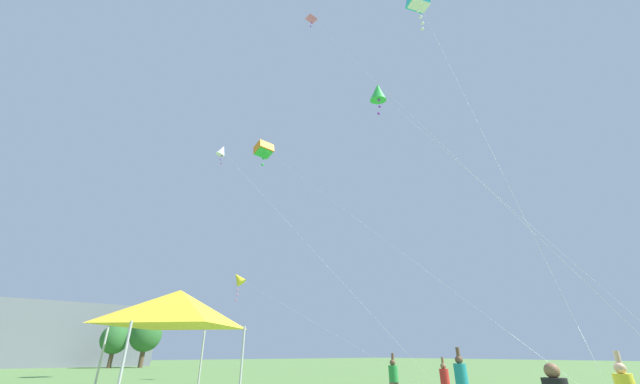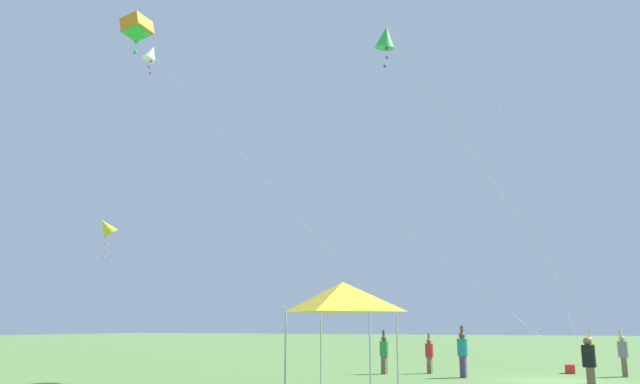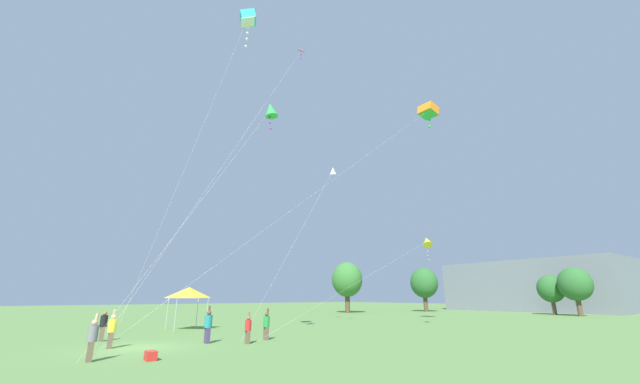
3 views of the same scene
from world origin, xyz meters
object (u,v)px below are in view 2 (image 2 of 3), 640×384
festival_tent (343,297)px  kite_yellow_diamond_3 (106,227)px  person_grey_shirt (623,354)px  kite_green_diamond_2 (386,38)px  kite_white_diamond_0 (152,54)px  person_green_shirt (384,353)px  person_yellow_shirt (591,357)px  person_red_shirt (429,354)px  cooler_box (570,369)px  person_black_shirt (589,363)px  kite_orange_box_4 (137,27)px  person_teal_shirt (463,352)px

festival_tent → kite_yellow_diamond_3: kite_yellow_diamond_3 is taller
person_grey_shirt → kite_green_diamond_2: kite_green_diamond_2 is taller
festival_tent → kite_white_diamond_0: 17.00m
person_green_shirt → person_yellow_shirt: 8.43m
person_green_shirt → person_red_shirt: person_green_shirt is taller
cooler_box → person_grey_shirt: bearing=-117.6°
kite_white_diamond_0 → kite_green_diamond_2: 11.15m
person_grey_shirt → person_yellow_shirt: bearing=67.2°
person_black_shirt → kite_yellow_diamond_3: size_ratio=0.09×
kite_white_diamond_0 → kite_orange_box_4: (6.77, 6.88, 5.89)m
person_teal_shirt → kite_yellow_diamond_3: bearing=36.9°
cooler_box → person_teal_shirt: bearing=136.9°
cooler_box → person_yellow_shirt: bearing=-169.7°
person_grey_shirt → cooler_box: bearing=-33.5°
person_grey_shirt → person_black_shirt: (-7.70, 1.21, 0.00)m
cooler_box → kite_yellow_diamond_3: kite_yellow_diamond_3 is taller
cooler_box → person_grey_shirt: size_ratio=0.35×
person_black_shirt → kite_white_diamond_0: (0.19, 17.75, 13.58)m
person_grey_shirt → person_black_shirt: person_grey_shirt is taller
festival_tent → person_green_shirt: bearing=11.2°
kite_white_diamond_0 → person_black_shirt: bearing=-90.6°
cooler_box → kite_yellow_diamond_3: 25.00m
person_red_shirt → kite_orange_box_4: 26.65m
festival_tent → person_yellow_shirt: bearing=-37.1°
person_yellow_shirt → person_red_shirt: bearing=60.8°
person_green_shirt → person_red_shirt: size_ratio=1.08×
festival_tent → kite_green_diamond_2: (9.94, 1.56, 12.81)m
person_red_shirt → kite_orange_box_4: bearing=-8.4°
festival_tent → kite_orange_box_4: kite_orange_box_4 is taller
person_grey_shirt → person_teal_shirt: person_teal_shirt is taller
kite_yellow_diamond_3 → festival_tent: bearing=-119.1°
person_teal_shirt → person_yellow_shirt: size_ratio=1.07×
kite_orange_box_4 → person_green_shirt: bearing=-96.0°
cooler_box → person_green_shirt: bearing=115.9°
kite_white_diamond_0 → person_yellow_shirt: bearing=-78.7°
person_grey_shirt → kite_white_diamond_0: 24.50m
cooler_box → kite_orange_box_4: bearing=94.5°
person_yellow_shirt → kite_green_diamond_2: bearing=70.8°
person_red_shirt → kite_yellow_diamond_3: kite_yellow_diamond_3 is taller
cooler_box → kite_white_diamond_0: (-8.62, 16.83, 14.32)m
person_black_shirt → kite_white_diamond_0: 22.35m
person_black_shirt → person_red_shirt: 9.07m
person_green_shirt → kite_orange_box_4: 25.50m
cooler_box → person_grey_shirt: person_grey_shirt is taller
person_red_shirt → kite_white_diamond_0: size_ratio=0.11×
festival_tent → person_yellow_shirt: (8.38, -6.34, -1.94)m
person_grey_shirt → person_red_shirt: size_ratio=1.11×
person_teal_shirt → kite_green_diamond_2: size_ratio=0.13×
kite_green_diamond_2 → person_yellow_shirt: bearing=-101.2°
person_red_shirt → person_grey_shirt: bearing=-175.9°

